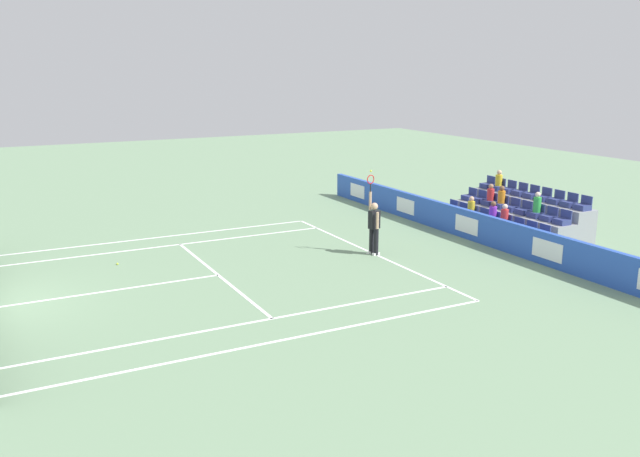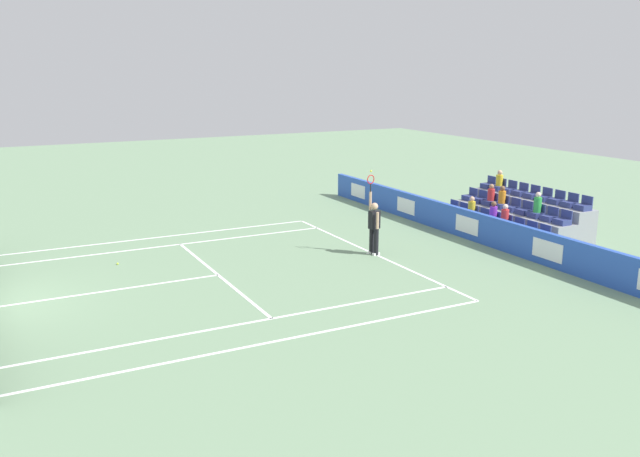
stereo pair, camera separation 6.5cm
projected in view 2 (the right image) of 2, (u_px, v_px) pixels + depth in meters
The scene contains 12 objects.
line_baseline at pixel (372, 253), 22.93m from camera, with size 10.97×0.10×0.01m, color white.
line_service at pixel (218, 275), 20.48m from camera, with size 8.23×0.10×0.01m, color white.
line_centre_service at pixel (110, 290), 19.05m from camera, with size 0.10×6.40×0.01m, color white.
line_singles_sideline_left at pixel (168, 246), 23.83m from camera, with size 0.10×11.89×0.01m, color white.
line_singles_sideline_right at pixel (255, 322), 16.72m from camera, with size 0.10×11.89×0.01m, color white.
line_doubles_sideline_left at pixel (158, 237), 25.02m from camera, with size 0.10×11.89×0.01m, color white.
line_doubles_sideline_right at pixel (277, 341), 15.54m from camera, with size 0.10×11.89×0.01m, color white.
line_centre_mark at pixel (369, 253), 22.89m from camera, with size 0.10×0.20×0.01m, color white.
sponsor_barrier at pixel (469, 225), 24.68m from camera, with size 19.66×0.22×1.07m.
tennis_player at pixel (374, 226), 22.53m from camera, with size 0.53×0.39×2.85m.
stadium_stand at pixel (516, 218), 25.72m from camera, with size 5.58×2.85×2.10m.
loose_tennis_ball at pixel (118, 264), 21.55m from camera, with size 0.07×0.07×0.07m, color #D1E533.
Camera 2 is at (-18.82, -0.17, 6.17)m, focal length 37.72 mm.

